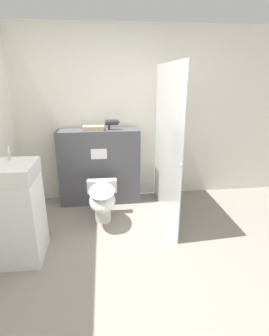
# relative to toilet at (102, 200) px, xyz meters

# --- Properties ---
(ground_plane) EXTENTS (12.00, 12.00, 0.00)m
(ground_plane) POSITION_rel_toilet_xyz_m (0.33, -1.09, -0.33)
(ground_plane) COLOR gray
(wall_back) EXTENTS (8.00, 0.06, 2.50)m
(wall_back) POSITION_rel_toilet_xyz_m (0.33, 0.86, 0.92)
(wall_back) COLOR silver
(wall_back) RESTS_ON ground_plane
(partition_panel) EXTENTS (1.16, 0.31, 1.10)m
(partition_panel) POSITION_rel_toilet_xyz_m (-0.03, 0.64, 0.22)
(partition_panel) COLOR #4C4C51
(partition_panel) RESTS_ON ground_plane
(shower_glass) EXTENTS (0.04, 1.41, 1.97)m
(shower_glass) POSITION_rel_toilet_xyz_m (0.84, 0.13, 0.66)
(shower_glass) COLOR silver
(shower_glass) RESTS_ON ground_plane
(toilet) EXTENTS (0.39, 0.62, 0.50)m
(toilet) POSITION_rel_toilet_xyz_m (0.00, 0.00, 0.00)
(toilet) COLOR white
(toilet) RESTS_ON ground_plane
(sink_vanity) EXTENTS (0.53, 0.50, 1.17)m
(sink_vanity) POSITION_rel_toilet_xyz_m (-0.88, -0.58, 0.19)
(sink_vanity) COLOR white
(sink_vanity) RESTS_ON ground_plane
(hair_drier) EXTENTS (0.20, 0.08, 0.14)m
(hair_drier) POSITION_rel_toilet_xyz_m (0.17, 0.63, 0.88)
(hair_drier) COLOR #2D2D33
(hair_drier) RESTS_ON partition_panel
(folded_towel) EXTENTS (0.29, 0.17, 0.06)m
(folded_towel) POSITION_rel_toilet_xyz_m (-0.09, 0.61, 0.81)
(folded_towel) COLOR tan
(folded_towel) RESTS_ON partition_panel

